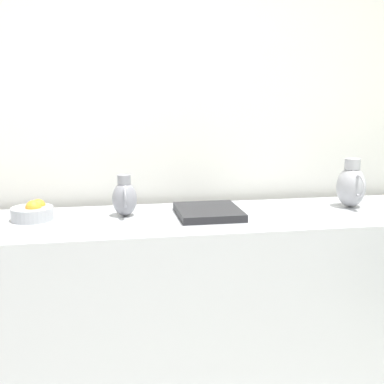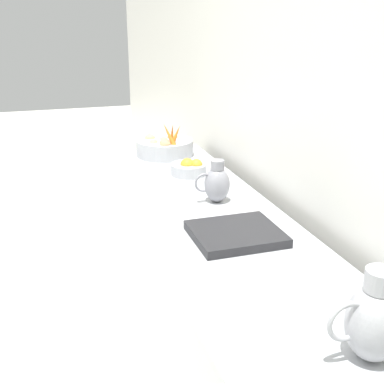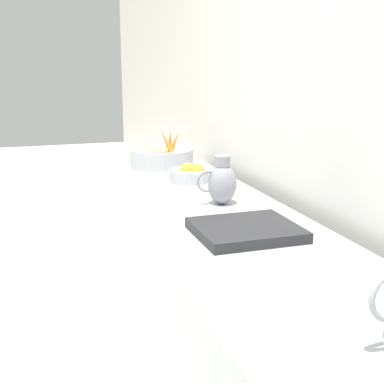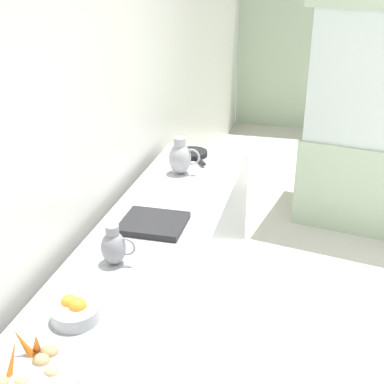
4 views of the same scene
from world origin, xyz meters
TOP-DOWN VIEW (x-y plane):
  - tile_wall_left at (-1.95, 0.50)m, footprint 0.10×9.21m
  - prep_counter at (-1.52, -0.00)m, footprint 0.64×2.80m
  - orange_bowl at (-1.60, -0.78)m, footprint 0.20×0.20m
  - metal_pitcher_tall at (-1.59, 0.81)m, footprint 0.21×0.15m
  - metal_pitcher_short at (-1.60, -0.35)m, footprint 0.17×0.12m
  - counter_sink_basin at (-1.54, 0.05)m, footprint 0.34×0.30m

SIDE VIEW (x-z plane):
  - prep_counter at x=-1.52m, z-range 0.00..0.92m
  - counter_sink_basin at x=-1.54m, z-range 0.92..0.95m
  - orange_bowl at x=-1.60m, z-range 0.91..1.00m
  - metal_pitcher_short at x=-1.60m, z-range 0.91..1.11m
  - metal_pitcher_tall at x=-1.59m, z-range 0.90..1.16m
  - tile_wall_left at x=-1.95m, z-range 0.00..3.00m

